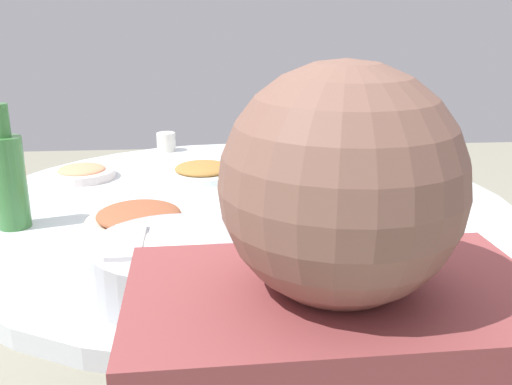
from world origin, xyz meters
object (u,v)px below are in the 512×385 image
Objects in this scene: round_dining_table at (239,249)px; tea_cup_far at (166,142)px; dish_greens at (348,207)px; dish_noodles at (391,261)px; tea_cup_near at (240,145)px; soup_bowl at (332,164)px; green_bottle at (9,179)px; dish_shrimp at (82,173)px; dish_tofu_braise at (203,171)px; rice_bowl at (176,265)px; dish_stirfry at (139,218)px.

tea_cup_far reaches higher than round_dining_table.
round_dining_table is at bearing 155.84° from dish_greens.
dish_noodles is 0.96m from tea_cup_near.
green_bottle is at bearing -154.58° from soup_bowl.
tea_cup_near is (0.04, 0.51, 0.16)m from round_dining_table.
dish_greens reaches higher than dish_shrimp.
soup_bowl reaches higher than dish_shrimp.
soup_bowl reaches higher than dish_greens.
tea_cup_near reaches higher than round_dining_table.
tea_cup_near is 1.05× the size of tea_cup_far.
tea_cup_far is at bearing 109.97° from round_dining_table.
dish_tofu_braise is 0.76m from dish_noodles.
tea_cup_far is (-0.08, 1.07, -0.02)m from rice_bowl.
dish_stirfry is at bearing 151.88° from dish_noodles.
green_bottle is 0.85m from tea_cup_near.
dish_greens reaches higher than dish_noodles.
soup_bowl reaches higher than dish_stirfry.
rice_bowl is at bearing -67.40° from dish_shrimp.
tea_cup_far reaches higher than soup_bowl.
tea_cup_far is (-0.26, 0.09, -0.00)m from tea_cup_near.
round_dining_table is 0.31m from dish_tofu_braise.
dish_tofu_braise is 0.58m from green_bottle.
rice_bowl is 4.26× the size of tea_cup_near.
round_dining_table is at bearing 73.96° from rice_bowl.
round_dining_table is 7.10× the size of dish_noodles.
soup_bowl reaches higher than round_dining_table.
rice_bowl is 1.27× the size of dish_tofu_braise.
dish_noodles is at bearing -43.80° from dish_shrimp.
dish_greens is (0.35, -0.37, 0.00)m from dish_tofu_braise.
dish_tofu_braise is 1.20× the size of dish_shrimp.
round_dining_table is at bearing -138.68° from soup_bowl.
dish_tofu_braise is (-0.39, -0.01, -0.01)m from soup_bowl.
dish_stirfry is 0.86× the size of green_bottle.
round_dining_table is at bearing 13.48° from green_bottle.
dish_noodles is 0.81× the size of dish_stirfry.
dish_noodles is at bearing -87.71° from dish_greens.
dish_greens is 0.78m from green_bottle.
dish_noodles is at bearing -64.26° from tea_cup_far.
tea_cup_near is (0.13, 0.26, 0.02)m from dish_tofu_braise.
rice_bowl is at bearing -93.50° from dish_tofu_braise.
dish_greens is 0.86m from tea_cup_far.
tea_cup_near reaches higher than dish_noodles.
soup_bowl is at bearing -32.97° from tea_cup_far.
rice_bowl is 1.03× the size of soup_bowl.
tea_cup_far is at bearing 123.63° from dish_greens.
dish_stirfry is (-0.24, -0.14, 0.15)m from round_dining_table.
tea_cup_far is (-0.49, 1.01, 0.02)m from dish_noodles.
dish_noodles is (0.27, -0.41, 0.14)m from round_dining_table.
rice_bowl reaches higher than soup_bowl.
dish_greens is (0.26, -0.12, 0.15)m from round_dining_table.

